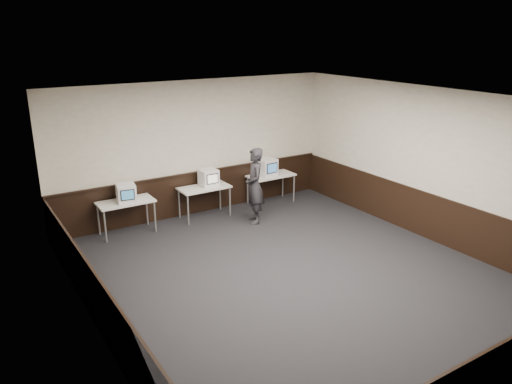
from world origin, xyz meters
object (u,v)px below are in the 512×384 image
desk_center (204,190)px  person (255,186)px  desk_left (126,204)px  desk_right (271,177)px  emac_center (209,177)px  emac_left (126,193)px  emac_right (266,167)px

desk_center → person: (0.83, -0.92, 0.20)m
desk_left → desk_right: size_ratio=1.00×
desk_center → person: person is taller
emac_center → person: person is taller
desk_left → desk_right: 3.80m
emac_center → person: 1.18m
person → emac_left: bearing=-88.1°
desk_left → emac_center: emac_center is taller
emac_left → desk_left: bearing=118.1°
emac_left → emac_center: (2.03, 0.09, 0.00)m
desk_left → person: size_ratio=0.68×
emac_left → emac_center: size_ratio=1.08×
desk_left → desk_right: bearing=0.0°
desk_right → emac_center: bearing=178.7°
emac_right → person: bearing=-139.5°
emac_right → desk_left: bearing=175.9°
emac_right → person: size_ratio=0.28×
person → desk_left: bearing=-88.9°
desk_center → emac_center: bearing=15.7°
emac_center → desk_center: bearing=-163.2°
desk_left → desk_right: same height
emac_right → desk_right: bearing=-16.0°
desk_right → emac_center: size_ratio=2.75×
desk_right → person: size_ratio=0.68×
desk_left → desk_center: 1.90m
desk_left → emac_right: (3.67, 0.03, 0.29)m
emac_left → person: 2.85m
emac_right → person: person is taller
desk_left → emac_left: 0.27m
desk_left → emac_right: 3.69m
desk_right → emac_center: (-1.76, 0.04, 0.27)m
desk_right → emac_left: 3.79m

